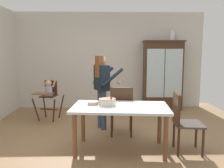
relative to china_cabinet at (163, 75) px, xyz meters
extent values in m
plane|color=#93704C|center=(-1.49, -2.37, -0.96)|extent=(6.24, 6.24, 0.00)
cube|color=beige|center=(-1.49, 0.26, 0.39)|extent=(5.32, 0.06, 2.70)
cube|color=#422819|center=(0.00, 0.00, -0.03)|extent=(1.04, 0.42, 1.87)
cube|color=#422819|center=(0.00, 0.00, 0.93)|extent=(1.10, 0.48, 0.04)
cube|color=silver|center=(-0.25, -0.21, 0.07)|extent=(0.47, 0.01, 1.31)
cube|color=silver|center=(0.25, -0.21, 0.07)|extent=(0.47, 0.01, 1.31)
cube|color=#422819|center=(0.00, 0.00, 0.07)|extent=(0.96, 0.36, 0.02)
cylinder|color=white|center=(0.23, 0.00, 1.06)|extent=(0.13, 0.13, 0.22)
cylinder|color=white|center=(0.23, 0.00, 1.19)|extent=(0.07, 0.07, 0.05)
cylinder|color=#422819|center=(-3.19, -1.16, -0.68)|extent=(0.16, 0.12, 0.56)
cylinder|color=#422819|center=(-2.76, -1.24, -0.68)|extent=(0.12, 0.16, 0.56)
cylinder|color=#422819|center=(-3.11, -0.73, -0.68)|extent=(0.12, 0.16, 0.56)
cylinder|color=#422819|center=(-2.68, -0.81, -0.68)|extent=(0.16, 0.12, 0.56)
cube|color=#422819|center=(-2.93, -0.98, -0.71)|extent=(0.42, 0.12, 0.02)
cube|color=#422819|center=(-2.93, -0.98, -0.39)|extent=(0.40, 0.40, 0.02)
cube|color=#422819|center=(-2.90, -0.83, -0.21)|extent=(0.31, 0.09, 0.34)
cube|color=brown|center=(-2.99, -1.25, -0.28)|extent=(0.48, 0.32, 0.02)
cylinder|color=#B2ADD1|center=(-2.93, -0.96, -0.27)|extent=(0.17, 0.17, 0.22)
sphere|color=tan|center=(-2.93, -0.96, -0.09)|extent=(0.15, 0.15, 0.15)
cylinder|color=tan|center=(-3.07, -0.94, -0.10)|extent=(0.10, 0.06, 0.17)
cylinder|color=tan|center=(-2.79, -0.99, -0.10)|extent=(0.10, 0.06, 0.17)
cylinder|color=#3D4C6B|center=(-1.62, -1.73, -0.55)|extent=(0.11, 0.11, 0.82)
cylinder|color=#3D4C6B|center=(-1.70, -1.58, -0.55)|extent=(0.11, 0.11, 0.82)
cube|color=#19232D|center=(-1.66, -1.65, 0.12)|extent=(0.34, 0.41, 0.52)
cube|color=white|center=(-1.57, -1.60, 0.12)|extent=(0.03, 0.06, 0.49)
sphere|color=tan|center=(-1.66, -1.65, 0.47)|extent=(0.19, 0.19, 0.19)
cube|color=brown|center=(-1.71, -1.68, 0.35)|extent=(0.18, 0.22, 0.44)
cylinder|color=#19232D|center=(-1.45, -1.76, 0.14)|extent=(0.47, 0.29, 0.37)
sphere|color=tan|center=(-1.30, -1.69, 0.03)|extent=(0.08, 0.08, 0.08)
cylinder|color=#19232D|center=(-1.63, -1.41, 0.14)|extent=(0.47, 0.29, 0.37)
sphere|color=tan|center=(-1.49, -1.33, 0.03)|extent=(0.08, 0.08, 0.08)
cube|color=silver|center=(-1.34, -2.75, -0.24)|extent=(1.61, 0.99, 0.04)
cylinder|color=brown|center=(-2.05, -3.02, -0.61)|extent=(0.07, 0.07, 0.70)
cylinder|color=brown|center=(-0.69, -3.14, -0.61)|extent=(0.07, 0.07, 0.70)
cylinder|color=brown|center=(-1.99, -2.35, -0.61)|extent=(0.07, 0.07, 0.70)
cylinder|color=brown|center=(-0.63, -2.47, -0.61)|extent=(0.07, 0.07, 0.70)
cylinder|color=beige|center=(-1.55, -2.66, -0.17)|extent=(0.28, 0.28, 0.10)
cylinder|color=#935B3D|center=(-1.55, -2.66, -0.12)|extent=(0.27, 0.27, 0.01)
cylinder|color=#F2E5CC|center=(-1.55, -2.66, -0.08)|extent=(0.01, 0.01, 0.06)
cone|color=yellow|center=(-1.55, -2.66, -0.04)|extent=(0.02, 0.02, 0.02)
sphere|color=red|center=(-1.49, -2.70, -0.10)|extent=(0.04, 0.04, 0.04)
cylinder|color=#C6AD93|center=(-1.79, -2.62, -0.19)|extent=(0.18, 0.18, 0.05)
cylinder|color=#422819|center=(-1.08, -1.83, -0.74)|extent=(0.04, 0.04, 0.45)
cylinder|color=#422819|center=(-1.45, -1.81, -0.74)|extent=(0.04, 0.04, 0.45)
cylinder|color=#422819|center=(-1.10, -2.20, -0.74)|extent=(0.04, 0.04, 0.45)
cylinder|color=#422819|center=(-1.47, -2.18, -0.74)|extent=(0.04, 0.04, 0.45)
cube|color=#473D38|center=(-1.27, -2.00, -0.50)|extent=(0.47, 0.47, 0.03)
cube|color=#422819|center=(-1.29, -2.20, -0.24)|extent=(0.42, 0.07, 0.48)
cylinder|color=#422819|center=(-1.10, -2.22, -0.24)|extent=(0.03, 0.03, 0.48)
cylinder|color=#422819|center=(-1.48, -2.19, -0.24)|extent=(0.03, 0.03, 0.48)
cylinder|color=#422819|center=(-0.09, -3.05, -0.74)|extent=(0.04, 0.04, 0.45)
cylinder|color=#422819|center=(-0.05, -2.68, -0.74)|extent=(0.04, 0.04, 0.45)
cylinder|color=#422819|center=(-0.46, -3.01, -0.74)|extent=(0.04, 0.04, 0.45)
cylinder|color=#422819|center=(-0.42, -2.64, -0.74)|extent=(0.04, 0.04, 0.45)
cube|color=#473D38|center=(-0.25, -2.84, -0.50)|extent=(0.48, 0.48, 0.03)
cube|color=#422819|center=(-0.45, -2.83, -0.24)|extent=(0.08, 0.42, 0.48)
cylinder|color=#422819|center=(-0.47, -3.02, -0.24)|extent=(0.03, 0.03, 0.48)
cylinder|color=#422819|center=(-0.44, -2.64, -0.24)|extent=(0.03, 0.03, 0.48)
camera|label=1|loc=(-1.57, -6.41, 0.66)|focal=37.34mm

